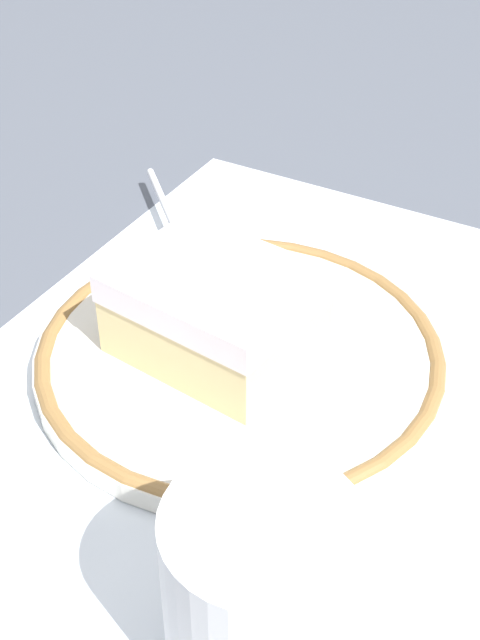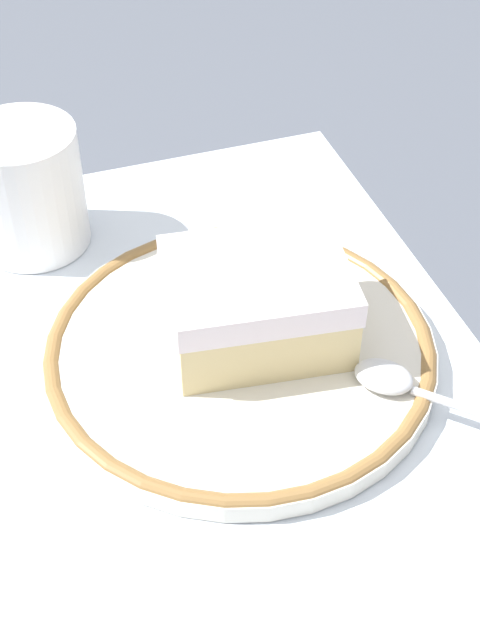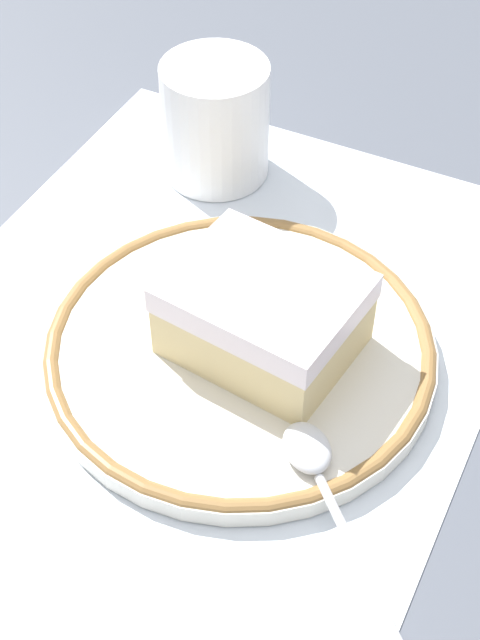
{
  "view_description": "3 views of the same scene",
  "coord_description": "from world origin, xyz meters",
  "px_view_note": "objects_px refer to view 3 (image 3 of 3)",
  "views": [
    {
      "loc": [
        0.32,
        0.15,
        0.32
      ],
      "look_at": [
        -0.01,
        -0.03,
        0.03
      ],
      "focal_mm": 49.43,
      "sensor_mm": 36.0,
      "label": 1
    },
    {
      "loc": [
        -0.36,
        0.09,
        0.38
      ],
      "look_at": [
        -0.01,
        -0.03,
        0.03
      ],
      "focal_mm": 51.35,
      "sensor_mm": 36.0,
      "label": 2
    },
    {
      "loc": [
        -0.33,
        -0.19,
        0.41
      ],
      "look_at": [
        -0.01,
        -0.03,
        0.03
      ],
      "focal_mm": 52.98,
      "sensor_mm": 36.0,
      "label": 3
    }
  ],
  "objects_px": {
    "cake_slice": "(265,313)",
    "spoon": "(319,474)",
    "cup": "(216,128)",
    "plate": "(240,349)"
  },
  "relations": [
    {
      "from": "plate",
      "to": "cup",
      "type": "relative_size",
      "value": 2.74
    },
    {
      "from": "cake_slice",
      "to": "spoon",
      "type": "xyz_separation_m",
      "value": [
        -0.07,
        -0.06,
        -0.02
      ]
    },
    {
      "from": "plate",
      "to": "cake_slice",
      "type": "distance_m",
      "value": 0.03
    },
    {
      "from": "cake_slice",
      "to": "spoon",
      "type": "distance_m",
      "value": 0.1
    },
    {
      "from": "cake_slice",
      "to": "spoon",
      "type": "height_order",
      "value": "cake_slice"
    },
    {
      "from": "cake_slice",
      "to": "plate",
      "type": "bearing_deg",
      "value": 119.87
    },
    {
      "from": "cup",
      "to": "cake_slice",
      "type": "bearing_deg",
      "value": -143.83
    },
    {
      "from": "spoon",
      "to": "cup",
      "type": "xyz_separation_m",
      "value": [
        0.22,
        0.17,
        0.02
      ]
    },
    {
      "from": "cake_slice",
      "to": "cup",
      "type": "bearing_deg",
      "value": 36.17
    },
    {
      "from": "plate",
      "to": "cake_slice",
      "type": "height_order",
      "value": "cake_slice"
    }
  ]
}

